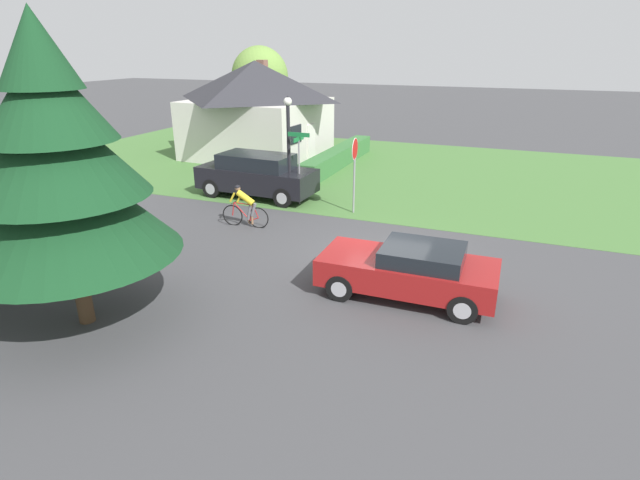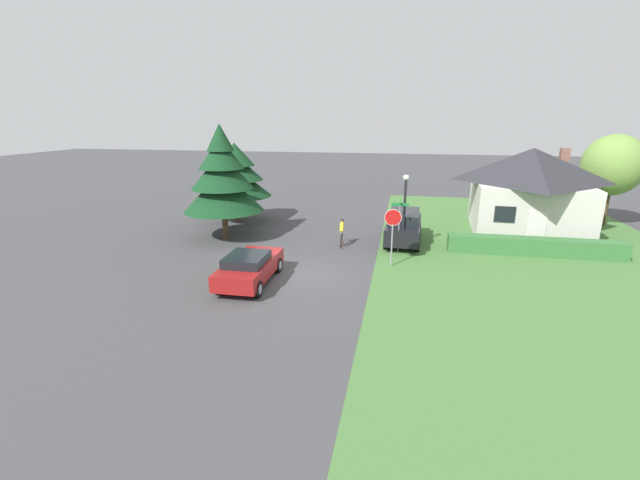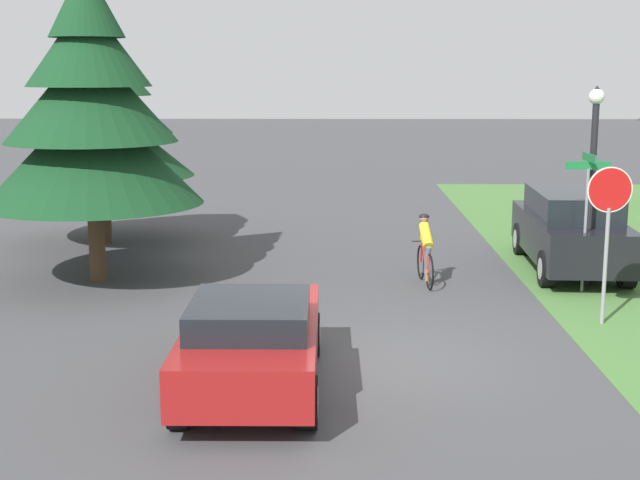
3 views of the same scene
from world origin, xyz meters
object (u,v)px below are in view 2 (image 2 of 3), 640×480
(conifer_tall_far, at_px, (236,174))
(parked_suv_right, at_px, (404,226))
(stop_sign, at_px, (393,226))
(conifer_tall_near, at_px, (222,178))
(street_name_sign, at_px, (399,217))
(cottage_house, at_px, (529,189))
(sedan_left_lane, at_px, (249,267))
(deciduous_tree_right, at_px, (613,165))
(street_lamp, at_px, (405,203))
(cyclist, at_px, (342,233))

(conifer_tall_far, bearing_deg, parked_suv_right, -15.14)
(parked_suv_right, relative_size, stop_sign, 1.77)
(conifer_tall_near, bearing_deg, street_name_sign, -4.70)
(cottage_house, distance_m, stop_sign, 11.61)
(cottage_house, bearing_deg, conifer_tall_near, -160.42)
(stop_sign, bearing_deg, street_name_sign, -100.61)
(street_name_sign, bearing_deg, conifer_tall_near, 175.30)
(parked_suv_right, relative_size, street_name_sign, 1.77)
(sedan_left_lane, xyz_separation_m, stop_sign, (5.95, 3.40, 1.32))
(conifer_tall_far, distance_m, deciduous_tree_right, 24.71)
(stop_sign, bearing_deg, cottage_house, -137.62)
(street_name_sign, height_order, conifer_tall_far, conifer_tall_far)
(street_lamp, bearing_deg, cottage_house, 36.14)
(street_lamp, bearing_deg, parked_suv_right, 89.10)
(street_name_sign, distance_m, conifer_tall_far, 12.31)
(cottage_house, distance_m, cyclist, 12.29)
(sedan_left_lane, distance_m, conifer_tall_far, 12.20)
(stop_sign, bearing_deg, conifer_tall_far, -38.48)
(cyclist, height_order, conifer_tall_near, conifer_tall_near)
(conifer_tall_near, bearing_deg, parked_suv_right, 6.65)
(conifer_tall_near, bearing_deg, conifer_tall_far, 102.35)
(conifer_tall_far, bearing_deg, cottage_house, 2.72)
(conifer_tall_far, xyz_separation_m, deciduous_tree_right, (24.44, 3.60, 0.69))
(street_name_sign, xyz_separation_m, deciduous_tree_right, (13.33, 8.73, 2.04))
(stop_sign, distance_m, street_name_sign, 2.37)
(conifer_tall_far, bearing_deg, deciduous_tree_right, 8.39)
(cyclist, relative_size, street_name_sign, 0.61)
(street_lamp, height_order, conifer_tall_near, conifer_tall_near)
(cyclist, xyz_separation_m, deciduous_tree_right, (16.47, 8.07, 3.28))
(conifer_tall_near, xyz_separation_m, deciduous_tree_right, (23.50, 7.89, 0.39))
(street_lamp, distance_m, conifer_tall_far, 12.25)
(stop_sign, bearing_deg, deciduous_tree_right, -144.71)
(conifer_tall_near, bearing_deg, stop_sign, -17.86)
(deciduous_tree_right, bearing_deg, parked_suv_right, -152.93)
(parked_suv_right, bearing_deg, cyclist, 114.64)
(cyclist, relative_size, conifer_tall_far, 0.32)
(deciduous_tree_right, bearing_deg, street_name_sign, -146.78)
(cyclist, height_order, street_lamp, street_lamp)
(street_lamp, relative_size, conifer_tall_near, 0.63)
(street_lamp, distance_m, street_name_sign, 0.87)
(cottage_house, height_order, conifer_tall_far, conifer_tall_far)
(cyclist, bearing_deg, parked_suv_right, -72.88)
(conifer_tall_far, bearing_deg, street_lamp, -22.01)
(cottage_house, height_order, sedan_left_lane, cottage_house)
(cottage_house, relative_size, parked_suv_right, 1.53)
(conifer_tall_far, height_order, deciduous_tree_right, deciduous_tree_right)
(cottage_house, distance_m, parked_suv_right, 8.65)
(conifer_tall_far, bearing_deg, conifer_tall_near, -77.65)
(cottage_house, height_order, parked_suv_right, cottage_house)
(stop_sign, xyz_separation_m, street_name_sign, (0.28, 2.35, -0.08))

